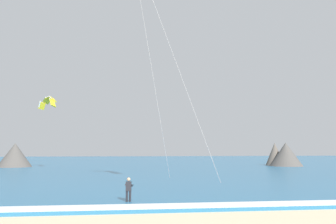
# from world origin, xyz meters

# --- Properties ---
(sea) EXTENTS (200.00, 120.00, 0.20)m
(sea) POSITION_xyz_m (0.00, 71.17, 0.10)
(sea) COLOR teal
(sea) RESTS_ON ground
(surf_foam) EXTENTS (200.00, 1.69, 0.04)m
(surf_foam) POSITION_xyz_m (0.00, 12.17, 0.22)
(surf_foam) COLOR white
(surf_foam) RESTS_ON sea
(surfboard) EXTENTS (0.63, 1.45, 0.09)m
(surfboard) POSITION_xyz_m (-3.15, 14.16, 0.03)
(surfboard) COLOR #239EC6
(surfboard) RESTS_ON ground
(kitesurfer) EXTENTS (0.56, 0.56, 1.69)m
(kitesurfer) POSITION_xyz_m (-3.14, 14.18, 0.94)
(kitesurfer) COLOR #232328
(kitesurfer) RESTS_ON ground
(kite_distant) EXTENTS (3.53, 4.78, 1.98)m
(kite_distant) POSITION_xyz_m (-15.18, 47.80, 10.73)
(kite_distant) COLOR yellow
(headland_right) EXTENTS (6.20, 7.06, 4.49)m
(headland_right) POSITION_xyz_m (25.86, 54.03, 2.24)
(headland_right) COLOR #665B51
(headland_right) RESTS_ON ground
(headland_left) EXTENTS (11.55, 7.89, 4.35)m
(headland_left) POSITION_xyz_m (-24.62, 57.31, 1.79)
(headland_left) COLOR #56514C
(headland_left) RESTS_ON ground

